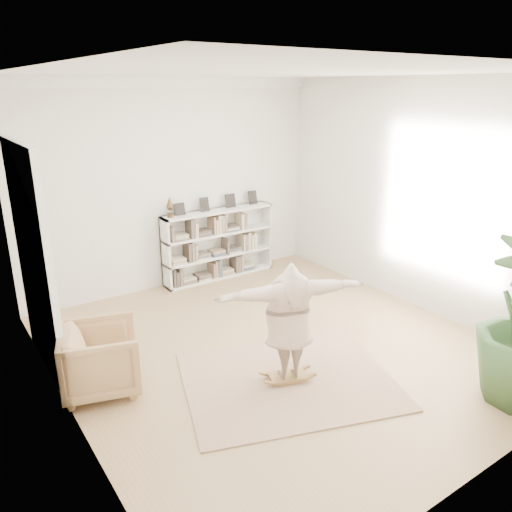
% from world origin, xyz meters
% --- Properties ---
extents(floor, '(6.00, 6.00, 0.00)m').
position_xyz_m(floor, '(0.00, 0.00, 0.00)').
color(floor, '#A07C53').
rests_on(floor, ground).
extents(room_shell, '(6.00, 6.00, 6.00)m').
position_xyz_m(room_shell, '(0.00, 2.94, 3.51)').
color(room_shell, silver).
rests_on(room_shell, floor).
extents(doors, '(0.09, 1.78, 2.92)m').
position_xyz_m(doors, '(-2.70, 1.30, 1.40)').
color(doors, white).
rests_on(doors, floor).
extents(bookshelf, '(2.20, 0.35, 1.64)m').
position_xyz_m(bookshelf, '(0.74, 2.82, 0.64)').
color(bookshelf, silver).
rests_on(bookshelf, floor).
extents(armchair, '(1.10, 1.09, 0.81)m').
position_xyz_m(armchair, '(-2.30, 0.37, 0.40)').
color(armchair, tan).
rests_on(armchair, floor).
extents(rug, '(3.01, 2.70, 0.02)m').
position_xyz_m(rug, '(-0.39, -0.75, 0.01)').
color(rug, tan).
rests_on(rug, floor).
extents(rocker_board, '(0.52, 0.40, 0.10)m').
position_xyz_m(rocker_board, '(-0.39, -0.75, 0.06)').
color(rocker_board, olive).
rests_on(rocker_board, rug).
extents(person, '(1.86, 1.05, 1.47)m').
position_xyz_m(person, '(-0.39, -0.75, 0.85)').
color(person, '#C4A693').
rests_on(person, rocker_board).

